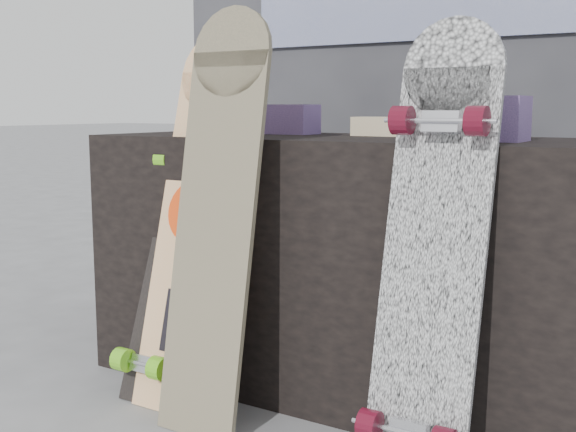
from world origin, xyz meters
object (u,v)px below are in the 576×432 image
Objects in this scene: longboard_celtic at (217,206)px; vendor_table at (343,264)px; longboard_cascadia at (434,242)px; longboard_geisha at (197,207)px; skateboard_dark at (177,242)px.

vendor_table is at bearing 68.56° from longboard_celtic.
longboard_cascadia reaches higher than vendor_table.
longboard_cascadia is at bearing -5.11° from longboard_geisha.
longboard_celtic is at bearing -175.34° from longboard_cascadia.
longboard_geisha reaches higher than longboard_cascadia.
skateboard_dark is (-0.86, 0.07, -0.10)m from longboard_cascadia.
longboard_celtic reaches higher than longboard_geisha.
vendor_table is 0.53m from skateboard_dark.
longboard_geisha is at bearing 144.75° from longboard_celtic.
vendor_table is at bearing 138.95° from longboard_cascadia.
vendor_table is at bearing 42.76° from longboard_geisha.
skateboard_dark is at bearing 154.08° from longboard_celtic.
longboard_cascadia is at bearing -41.05° from vendor_table.
longboard_celtic reaches higher than vendor_table.
longboard_geisha is 0.21m from longboard_celtic.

